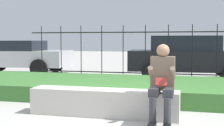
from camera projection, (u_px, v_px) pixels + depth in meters
name	position (u px, v px, depth m)	size (l,w,h in m)	color
ground_plane	(113.00, 116.00, 5.47)	(60.00, 60.00, 0.00)	#B2AFA8
stone_bench	(104.00, 104.00, 5.49)	(2.62, 0.46, 0.47)	beige
person_seated_reader	(162.00, 80.00, 4.95)	(0.42, 0.73, 1.27)	black
grass_berm	(134.00, 88.00, 7.50)	(9.34, 2.82, 0.34)	#3D7533
iron_fence	(145.00, 54.00, 9.17)	(7.34, 0.03, 1.78)	black
car_parked_left	(16.00, 56.00, 12.30)	(4.23, 2.20, 1.31)	#B7B7BC
car_parked_center	(188.00, 57.00, 10.59)	(4.18, 2.06, 1.48)	black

